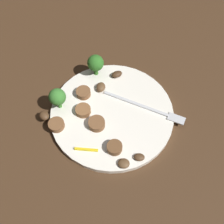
# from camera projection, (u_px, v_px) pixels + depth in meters

# --- Properties ---
(ground_plane) EXTENTS (1.40, 1.40, 0.00)m
(ground_plane) POSITION_uv_depth(u_px,v_px,m) (112.00, 115.00, 0.59)
(ground_plane) COLOR #422B19
(plate) EXTENTS (0.26, 0.26, 0.01)m
(plate) POSITION_uv_depth(u_px,v_px,m) (112.00, 114.00, 0.58)
(plate) COLOR white
(plate) RESTS_ON ground_plane
(fork) EXTENTS (0.18, 0.05, 0.00)m
(fork) POSITION_uv_depth(u_px,v_px,m) (150.00, 109.00, 0.58)
(fork) COLOR silver
(fork) RESTS_ON plate
(broccoli_floret_0) EXTENTS (0.04, 0.04, 0.05)m
(broccoli_floret_0) POSITION_uv_depth(u_px,v_px,m) (96.00, 63.00, 0.60)
(broccoli_floret_0) COLOR #347525
(broccoli_floret_0) RESTS_ON plate
(broccoli_floret_1) EXTENTS (0.04, 0.04, 0.05)m
(broccoli_floret_1) POSITION_uv_depth(u_px,v_px,m) (57.00, 97.00, 0.55)
(broccoli_floret_1) COLOR #408630
(broccoli_floret_1) RESTS_ON plate
(sausage_slice_0) EXTENTS (0.05, 0.05, 0.01)m
(sausage_slice_0) POSITION_uv_depth(u_px,v_px,m) (56.00, 125.00, 0.55)
(sausage_slice_0) COLOR brown
(sausage_slice_0) RESTS_ON plate
(sausage_slice_1) EXTENTS (0.04, 0.04, 0.01)m
(sausage_slice_1) POSITION_uv_depth(u_px,v_px,m) (83.00, 110.00, 0.57)
(sausage_slice_1) COLOR brown
(sausage_slice_1) RESTS_ON plate
(sausage_slice_2) EXTENTS (0.04, 0.04, 0.01)m
(sausage_slice_2) POSITION_uv_depth(u_px,v_px,m) (97.00, 124.00, 0.55)
(sausage_slice_2) COLOR brown
(sausage_slice_2) RESTS_ON plate
(sausage_slice_3) EXTENTS (0.04, 0.04, 0.01)m
(sausage_slice_3) POSITION_uv_depth(u_px,v_px,m) (115.00, 148.00, 0.53)
(sausage_slice_3) COLOR brown
(sausage_slice_3) RESTS_ON plate
(sausage_slice_4) EXTENTS (0.04, 0.04, 0.01)m
(sausage_slice_4) POSITION_uv_depth(u_px,v_px,m) (84.00, 92.00, 0.59)
(sausage_slice_4) COLOR brown
(sausage_slice_4) RESTS_ON plate
(mushroom_0) EXTENTS (0.03, 0.03, 0.01)m
(mushroom_0) POSITION_uv_depth(u_px,v_px,m) (44.00, 116.00, 0.56)
(mushroom_0) COLOR #4C331E
(mushroom_0) RESTS_ON plate
(mushroom_1) EXTENTS (0.03, 0.03, 0.01)m
(mushroom_1) POSITION_uv_depth(u_px,v_px,m) (117.00, 74.00, 0.62)
(mushroom_1) COLOR #422B19
(mushroom_1) RESTS_ON plate
(mushroom_2) EXTENTS (0.03, 0.03, 0.01)m
(mushroom_2) POSITION_uv_depth(u_px,v_px,m) (124.00, 163.00, 0.51)
(mushroom_2) COLOR brown
(mushroom_2) RESTS_ON plate
(mushroom_3) EXTENTS (0.03, 0.02, 0.01)m
(mushroom_3) POSITION_uv_depth(u_px,v_px,m) (139.00, 157.00, 0.52)
(mushroom_3) COLOR #4C331E
(mushroom_3) RESTS_ON plate
(mushroom_4) EXTENTS (0.03, 0.03, 0.01)m
(mushroom_4) POSITION_uv_depth(u_px,v_px,m) (101.00, 87.00, 0.60)
(mushroom_4) COLOR brown
(mushroom_4) RESTS_ON plate
(pepper_strip_1) EXTENTS (0.04, 0.03, 0.00)m
(pepper_strip_1) POSITION_uv_depth(u_px,v_px,m) (86.00, 150.00, 0.53)
(pepper_strip_1) COLOR yellow
(pepper_strip_1) RESTS_ON plate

